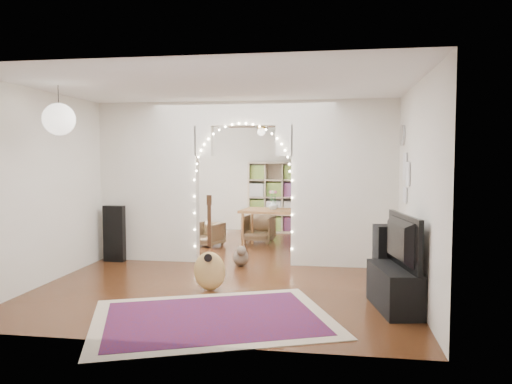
# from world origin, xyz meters

# --- Properties ---
(floor) EXTENTS (7.50, 7.50, 0.00)m
(floor) POSITION_xyz_m (0.00, 0.00, 0.00)
(floor) COLOR black
(floor) RESTS_ON ground
(ceiling) EXTENTS (5.00, 7.50, 0.02)m
(ceiling) POSITION_xyz_m (0.00, 0.00, 2.70)
(ceiling) COLOR white
(ceiling) RESTS_ON wall_back
(wall_back) EXTENTS (5.00, 0.02, 2.70)m
(wall_back) POSITION_xyz_m (0.00, 3.75, 1.35)
(wall_back) COLOR silver
(wall_back) RESTS_ON floor
(wall_front) EXTENTS (5.00, 0.02, 2.70)m
(wall_front) POSITION_xyz_m (0.00, -3.75, 1.35)
(wall_front) COLOR silver
(wall_front) RESTS_ON floor
(wall_left) EXTENTS (0.02, 7.50, 2.70)m
(wall_left) POSITION_xyz_m (-2.50, 0.00, 1.35)
(wall_left) COLOR silver
(wall_left) RESTS_ON floor
(wall_right) EXTENTS (0.02, 7.50, 2.70)m
(wall_right) POSITION_xyz_m (2.50, 0.00, 1.35)
(wall_right) COLOR silver
(wall_right) RESTS_ON floor
(divider_wall) EXTENTS (5.00, 0.20, 2.70)m
(divider_wall) POSITION_xyz_m (0.00, 0.00, 1.42)
(divider_wall) COLOR silver
(divider_wall) RESTS_ON floor
(fairy_lights) EXTENTS (1.64, 0.04, 1.60)m
(fairy_lights) POSITION_xyz_m (0.00, -0.13, 1.55)
(fairy_lights) COLOR #FFEABF
(fairy_lights) RESTS_ON divider_wall
(window) EXTENTS (0.04, 1.20, 1.40)m
(window) POSITION_xyz_m (-2.47, 1.80, 1.50)
(window) COLOR white
(window) RESTS_ON wall_left
(wall_clock) EXTENTS (0.03, 0.31, 0.31)m
(wall_clock) POSITION_xyz_m (2.48, -0.60, 2.10)
(wall_clock) COLOR white
(wall_clock) RESTS_ON wall_right
(picture_frames) EXTENTS (0.02, 0.50, 0.70)m
(picture_frames) POSITION_xyz_m (2.48, -1.00, 1.50)
(picture_frames) COLOR white
(picture_frames) RESTS_ON wall_right
(paper_lantern) EXTENTS (0.40, 0.40, 0.40)m
(paper_lantern) POSITION_xyz_m (-1.90, -2.40, 2.25)
(paper_lantern) COLOR white
(paper_lantern) RESTS_ON ceiling
(ceiling_fan) EXTENTS (1.10, 1.10, 0.30)m
(ceiling_fan) POSITION_xyz_m (0.00, 2.00, 2.40)
(ceiling_fan) COLOR gold
(ceiling_fan) RESTS_ON ceiling
(area_rug) EXTENTS (3.11, 2.74, 0.02)m
(area_rug) POSITION_xyz_m (0.19, -2.95, 0.01)
(area_rug) COLOR maroon
(area_rug) RESTS_ON floor
(guitar_case) EXTENTS (0.37, 0.15, 0.96)m
(guitar_case) POSITION_xyz_m (-2.20, -0.25, 0.48)
(guitar_case) COLOR black
(guitar_case) RESTS_ON floor
(acoustic_guitar) EXTENTS (0.45, 0.21, 1.08)m
(acoustic_guitar) POSITION_xyz_m (-0.14, -1.81, 0.47)
(acoustic_guitar) COLOR tan
(acoustic_guitar) RESTS_ON floor
(tabby_cat) EXTENTS (0.34, 0.58, 0.38)m
(tabby_cat) POSITION_xyz_m (-0.00, -0.27, 0.16)
(tabby_cat) COLOR brown
(tabby_cat) RESTS_ON floor
(floor_speaker) EXTENTS (0.40, 0.37, 0.90)m
(floor_speaker) POSITION_xyz_m (2.20, -1.64, 0.45)
(floor_speaker) COLOR black
(floor_speaker) RESTS_ON floor
(media_console) EXTENTS (0.58, 1.06, 0.50)m
(media_console) POSITION_xyz_m (2.20, -2.29, 0.25)
(media_console) COLOR black
(media_console) RESTS_ON floor
(tv) EXTENTS (0.34, 1.08, 0.62)m
(tv) POSITION_xyz_m (2.20, -2.29, 0.81)
(tv) COLOR black
(tv) RESTS_ON media_console
(bookcase) EXTENTS (1.67, 0.61, 1.67)m
(bookcase) POSITION_xyz_m (0.30, 3.50, 0.83)
(bookcase) COLOR #CAB692
(bookcase) RESTS_ON floor
(dining_table) EXTENTS (1.29, 0.95, 0.76)m
(dining_table) POSITION_xyz_m (0.32, 1.43, 0.68)
(dining_table) COLOR brown
(dining_table) RESTS_ON floor
(flower_vase) EXTENTS (0.20, 0.20, 0.19)m
(flower_vase) POSITION_xyz_m (0.32, 1.43, 0.85)
(flower_vase) COLOR white
(flower_vase) RESTS_ON dining_table
(dining_chair_left) EXTENTS (0.67, 0.67, 0.48)m
(dining_chair_left) POSITION_xyz_m (-0.99, 1.42, 0.24)
(dining_chair_left) COLOR brown
(dining_chair_left) RESTS_ON floor
(dining_chair_right) EXTENTS (0.67, 0.68, 0.56)m
(dining_chair_right) POSITION_xyz_m (-0.06, 2.04, 0.28)
(dining_chair_right) COLOR brown
(dining_chair_right) RESTS_ON floor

